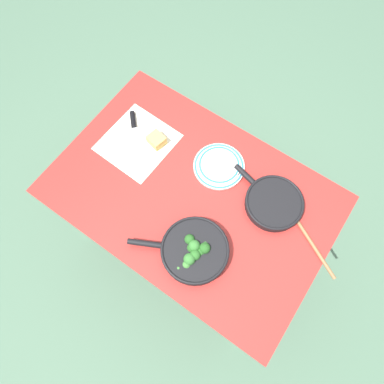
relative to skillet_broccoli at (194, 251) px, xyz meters
name	(u,v)px	position (x,y,z in m)	size (l,w,h in m)	color
ground_plane	(192,237)	(-0.16, 0.21, -0.79)	(14.00, 14.00, 0.00)	#51755B
dining_table_red	(192,201)	(-0.16, 0.21, -0.12)	(1.23, 0.82, 0.75)	#B72D28
skillet_broccoli	(194,251)	(0.00, 0.00, 0.00)	(0.39, 0.28, 0.08)	black
skillet_eggs	(273,203)	(0.16, 0.37, -0.01)	(0.36, 0.25, 0.05)	black
wooden_spoon	(300,225)	(0.30, 0.35, -0.02)	(0.37, 0.22, 0.02)	#996B42
parchment_sheet	(138,142)	(-0.51, 0.28, -0.03)	(0.31, 0.33, 0.00)	silver
grater_knife	(134,126)	(-0.58, 0.33, -0.02)	(0.18, 0.18, 0.02)	silver
cheese_block	(156,140)	(-0.44, 0.33, -0.01)	(0.09, 0.08, 0.05)	#E0C15B
dinner_plate_stack	(219,166)	(-0.13, 0.39, -0.02)	(0.23, 0.23, 0.03)	silver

